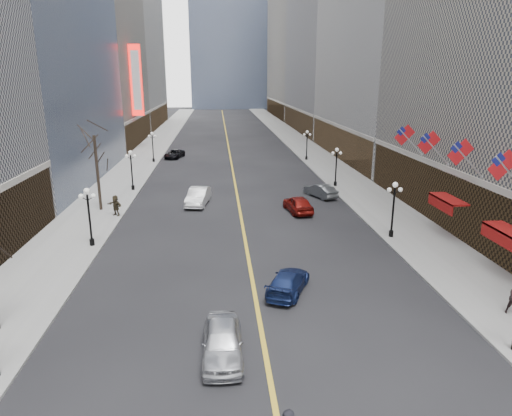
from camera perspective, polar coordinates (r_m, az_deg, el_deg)
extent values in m
cube|color=gray|center=(76.54, 7.37, 6.52)|extent=(6.00, 230.00, 0.15)
cube|color=gray|center=(75.79, -13.93, 6.09)|extent=(6.00, 230.00, 0.15)
cube|color=gold|center=(84.75, -3.43, 7.50)|extent=(0.25, 200.00, 0.02)
cube|color=#483730|center=(39.90, 26.16, -0.11)|extent=(2.80, 41.00, 5.00)
cube|color=#483730|center=(75.30, 11.07, 8.14)|extent=(2.80, 35.00, 5.00)
cube|color=#969698|center=(114.94, 12.23, 21.42)|extent=(26.00, 40.00, 48.00)
cube|color=#483730|center=(112.12, 5.79, 10.87)|extent=(2.80, 39.00, 5.00)
cube|color=gray|center=(157.19, 7.55, 22.65)|extent=(26.00, 46.00, 62.00)
cube|color=#483730|center=(154.47, 2.85, 12.33)|extent=(2.80, 45.00, 5.00)
cube|color=gray|center=(95.81, -23.61, 22.26)|extent=(26.00, 30.00, 50.00)
cube|color=#483730|center=(92.79, -15.17, 9.33)|extent=(2.80, 29.00, 5.00)
cube|color=#483730|center=(126.25, -12.50, 11.15)|extent=(2.80, 37.00, 5.00)
cylinder|color=black|center=(38.48, 16.53, -3.08)|extent=(0.36, 0.36, 0.50)
cylinder|color=black|center=(37.97, 16.73, -0.58)|extent=(0.16, 0.16, 4.00)
sphere|color=white|center=(37.40, 17.02, 2.80)|extent=(0.44, 0.44, 0.44)
sphere|color=white|center=(37.33, 16.32, 2.20)|extent=(0.36, 0.36, 0.36)
sphere|color=white|center=(37.66, 17.60, 2.21)|extent=(0.36, 0.36, 0.36)
cylinder|color=black|center=(54.97, 9.88, 3.01)|extent=(0.36, 0.36, 0.50)
cylinder|color=black|center=(54.61, 9.97, 4.80)|extent=(0.16, 0.16, 4.00)
sphere|color=white|center=(54.22, 10.08, 7.19)|extent=(0.44, 0.44, 0.44)
sphere|color=white|center=(54.16, 9.60, 6.77)|extent=(0.36, 0.36, 0.36)
sphere|color=white|center=(54.39, 10.52, 6.77)|extent=(0.36, 0.36, 0.36)
cylinder|color=black|center=(72.18, 6.32, 6.24)|extent=(0.36, 0.36, 0.50)
cylinder|color=black|center=(71.91, 6.37, 7.62)|extent=(0.16, 0.16, 4.00)
sphere|color=white|center=(71.61, 6.42, 9.44)|extent=(0.44, 0.44, 0.44)
sphere|color=white|center=(71.57, 6.06, 9.12)|extent=(0.36, 0.36, 0.36)
sphere|color=white|center=(71.74, 6.77, 9.12)|extent=(0.36, 0.36, 0.36)
cylinder|color=black|center=(37.22, -19.81, -4.03)|extent=(0.36, 0.36, 0.50)
cylinder|color=black|center=(36.69, -20.07, -1.46)|extent=(0.16, 0.16, 4.00)
sphere|color=white|center=(36.10, -20.41, 2.03)|extent=(0.44, 0.44, 0.44)
sphere|color=white|center=(36.32, -21.04, 1.39)|extent=(0.36, 0.36, 0.36)
sphere|color=white|center=(36.07, -19.67, 1.43)|extent=(0.36, 0.36, 0.36)
cylinder|color=black|center=(54.09, -15.12, 2.48)|extent=(0.36, 0.36, 0.50)
cylinder|color=black|center=(53.73, -15.26, 4.30)|extent=(0.16, 0.16, 4.00)
sphere|color=white|center=(53.33, -15.44, 6.71)|extent=(0.44, 0.44, 0.44)
sphere|color=white|center=(53.47, -15.88, 6.27)|extent=(0.36, 0.36, 0.36)
sphere|color=white|center=(53.31, -14.93, 6.31)|extent=(0.36, 0.36, 0.36)
cylinder|color=black|center=(71.52, -12.68, 5.86)|extent=(0.36, 0.36, 0.50)
cylinder|color=black|center=(71.24, -12.76, 7.24)|extent=(0.16, 0.16, 4.00)
sphere|color=white|center=(70.94, -12.88, 9.08)|extent=(0.44, 0.44, 0.44)
sphere|color=white|center=(71.05, -13.22, 8.74)|extent=(0.36, 0.36, 0.36)
sphere|color=white|center=(70.92, -12.49, 8.77)|extent=(0.36, 0.36, 0.36)
cylinder|color=#B2B2B7|center=(31.88, 29.34, 3.55)|extent=(2.49, 0.12, 2.49)
cube|color=red|center=(31.40, 28.51, 4.72)|extent=(1.94, 0.04, 1.94)
cube|color=navy|center=(31.16, 28.06, 5.37)|extent=(0.88, 0.06, 0.88)
cylinder|color=#B2B2B7|center=(36.04, 25.00, 5.34)|extent=(2.49, 0.12, 2.49)
cube|color=red|center=(35.62, 24.21, 6.39)|extent=(1.94, 0.04, 1.94)
cube|color=navy|center=(35.41, 23.78, 6.96)|extent=(0.88, 0.06, 0.88)
cylinder|color=#B2B2B7|center=(40.40, 21.57, 6.72)|extent=(2.49, 0.12, 2.49)
cube|color=red|center=(40.02, 20.82, 7.67)|extent=(1.94, 0.04, 1.94)
cube|color=navy|center=(39.83, 20.41, 8.18)|extent=(0.88, 0.06, 0.88)
cylinder|color=#B2B2B7|center=(44.89, 18.79, 7.82)|extent=(2.49, 0.12, 2.49)
cube|color=red|center=(44.55, 18.09, 8.67)|extent=(1.94, 0.04, 1.94)
cube|color=navy|center=(44.38, 17.71, 9.14)|extent=(0.88, 0.06, 0.88)
cube|color=maroon|center=(33.00, 29.21, -2.56)|extent=(1.40, 4.00, 0.15)
cube|color=maroon|center=(32.76, 28.17, -3.28)|extent=(0.10, 4.00, 0.90)
cube|color=maroon|center=(39.56, 22.94, 1.05)|extent=(1.40, 4.00, 0.15)
cube|color=maroon|center=(39.37, 22.03, 0.48)|extent=(0.10, 4.00, 0.90)
cube|color=red|center=(84.93, -14.75, 15.16)|extent=(2.00, 0.50, 12.00)
cube|color=white|center=(84.93, -14.72, 15.16)|extent=(1.40, 0.55, 10.00)
cylinder|color=#2D231C|center=(46.12, -19.19, 4.13)|extent=(0.28, 0.28, 7.20)
imported|color=#B3B5BB|center=(22.04, -4.22, -16.29)|extent=(1.94, 4.72, 1.60)
imported|color=#BDBDBF|center=(46.85, -7.24, 1.44)|extent=(2.62, 5.45, 1.72)
imported|color=black|center=(74.98, -10.17, 6.67)|extent=(3.37, 5.23, 1.34)
imported|color=navy|center=(27.96, 4.02, -9.17)|extent=(3.59, 5.01, 1.35)
imported|color=maroon|center=(44.07, 5.26, 0.50)|extent=(2.64, 5.01, 1.62)
imported|color=#484B4F|center=(49.97, 8.07, 2.17)|extent=(3.22, 4.64, 1.45)
imported|color=#312A1B|center=(44.26, -17.15, 0.32)|extent=(1.74, 1.49, 1.93)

